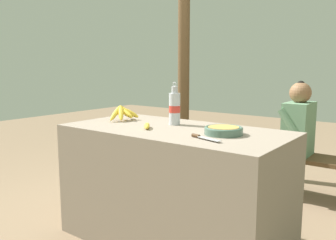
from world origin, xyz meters
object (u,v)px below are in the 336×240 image
loose_banana_front (147,126)px  knife (202,137)px  banana_bunch_ripe (123,113)px  wooden_bench (278,159)px  seated_vendor (293,133)px  serving_bowl (224,130)px  support_post_near (184,58)px  banana_bunch_green (239,140)px  water_bottle (175,108)px

loose_banana_front → knife: size_ratio=0.66×
banana_bunch_ripe → knife: banana_bunch_ripe is taller
wooden_bench → seated_vendor: size_ratio=1.45×
serving_bowl → support_post_near: support_post_near is taller
banana_bunch_ripe → serving_bowl: size_ratio=1.15×
serving_bowl → banana_bunch_green: 1.42m
banana_bunch_green → water_bottle: bearing=-85.9°
wooden_bench → support_post_near: bearing=170.6°
banana_bunch_ripe → knife: size_ratio=1.22×
banana_bunch_ripe → seated_vendor: seated_vendor is taller
serving_bowl → seated_vendor: bearing=89.7°
banana_bunch_green → loose_banana_front: bearing=-88.7°
banana_bunch_ripe → seated_vendor: 1.49m
banana_bunch_ripe → water_bottle: 0.42m
wooden_bench → banana_bunch_green: 0.41m
banana_bunch_ripe → support_post_near: (-0.46, 1.43, 0.42)m
seated_vendor → banana_bunch_green: size_ratio=4.18×
wooden_bench → banana_bunch_green: bearing=-180.0°
loose_banana_front → serving_bowl: bearing=13.3°
serving_bowl → seated_vendor: seated_vendor is taller
loose_banana_front → wooden_bench: loose_banana_front is taller
serving_bowl → wooden_bench: size_ratio=0.15×
seated_vendor → support_post_near: bearing=-10.9°
wooden_bench → support_post_near: size_ratio=0.60×
seated_vendor → loose_banana_front: bearing=69.1°
water_bottle → knife: size_ratio=1.37×
water_bottle → seated_vendor: size_ratio=0.28×
serving_bowl → knife: 0.19m
wooden_bench → seated_vendor: seated_vendor is taller
water_bottle → loose_banana_front: size_ratio=2.07×
banana_bunch_green → seated_vendor: bearing=-3.6°
serving_bowl → loose_banana_front: bearing=-166.7°
support_post_near → banana_bunch_ripe: bearing=-72.3°
banana_bunch_ripe → banana_bunch_green: (0.33, 1.24, -0.37)m
serving_bowl → water_bottle: water_bottle is taller
loose_banana_front → wooden_bench: size_ratio=0.09×
wooden_bench → banana_bunch_green: size_ratio=6.08×
knife → banana_bunch_green: 1.57m
knife → support_post_near: 2.13m
seated_vendor → knife: bearing=87.3°
serving_bowl → banana_bunch_green: (-0.52, 1.28, -0.34)m
serving_bowl → support_post_near: 2.02m
banana_bunch_green → wooden_bench: bearing=0.0°
wooden_bench → support_post_near: 1.50m
banana_bunch_ripe → water_bottle: (0.41, 0.07, 0.06)m
seated_vendor → banana_bunch_green: bearing=-4.7°
banana_bunch_ripe → loose_banana_front: bearing=-23.2°
wooden_bench → support_post_near: (-1.17, 0.19, 0.92)m
seated_vendor → banana_bunch_green: 0.54m
banana_bunch_ripe → wooden_bench: (0.71, 1.24, -0.49)m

